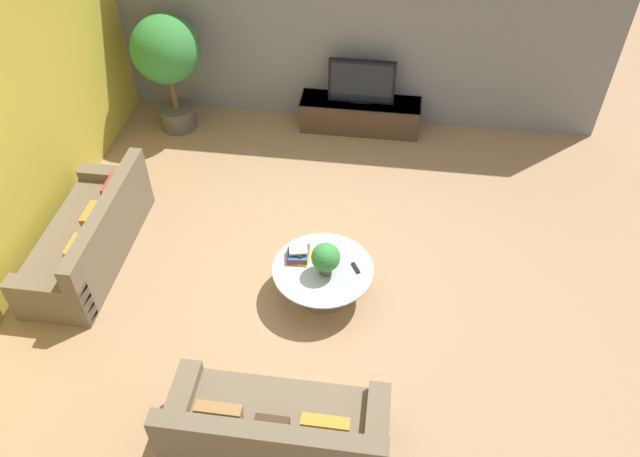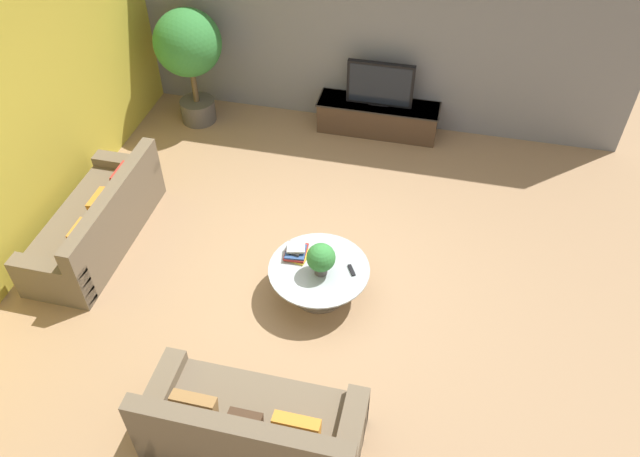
{
  "view_description": "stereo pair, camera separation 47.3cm",
  "coord_description": "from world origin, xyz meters",
  "px_view_note": "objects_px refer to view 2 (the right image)",
  "views": [
    {
      "loc": [
        0.77,
        -4.82,
        5.33
      ],
      "look_at": [
        0.1,
        0.14,
        0.55
      ],
      "focal_mm": 35.0,
      "sensor_mm": 36.0,
      "label": 1
    },
    {
      "loc": [
        1.24,
        -4.74,
        5.33
      ],
      "look_at": [
        0.1,
        0.14,
        0.55
      ],
      "focal_mm": 35.0,
      "sensor_mm": 36.0,
      "label": 2
    }
  ],
  "objects_px": {
    "media_console": "(378,117)",
    "coffee_table": "(319,276)",
    "potted_plant_tabletop": "(321,258)",
    "television": "(380,84)",
    "couch_near_entry": "(252,427)",
    "potted_palm_tall": "(189,50)",
    "couch_by_wall": "(98,223)"
  },
  "relations": [
    {
      "from": "coffee_table",
      "to": "potted_palm_tall",
      "type": "relative_size",
      "value": 0.64
    },
    {
      "from": "coffee_table",
      "to": "potted_plant_tabletop",
      "type": "relative_size",
      "value": 2.86
    },
    {
      "from": "television",
      "to": "potted_plant_tabletop",
      "type": "distance_m",
      "value": 3.31
    },
    {
      "from": "coffee_table",
      "to": "couch_by_wall",
      "type": "xyz_separation_m",
      "value": [
        -2.74,
        0.22,
        0.0
      ]
    },
    {
      "from": "couch_by_wall",
      "to": "potted_palm_tall",
      "type": "height_order",
      "value": "potted_palm_tall"
    },
    {
      "from": "television",
      "to": "potted_plant_tabletop",
      "type": "bearing_deg",
      "value": -91.43
    },
    {
      "from": "couch_near_entry",
      "to": "potted_plant_tabletop",
      "type": "bearing_deg",
      "value": -96.15
    },
    {
      "from": "media_console",
      "to": "couch_by_wall",
      "type": "height_order",
      "value": "couch_by_wall"
    },
    {
      "from": "coffee_table",
      "to": "couch_near_entry",
      "type": "relative_size",
      "value": 0.57
    },
    {
      "from": "television",
      "to": "couch_by_wall",
      "type": "xyz_separation_m",
      "value": [
        -2.86,
        -3.04,
        -0.5
      ]
    },
    {
      "from": "couch_by_wall",
      "to": "couch_near_entry",
      "type": "relative_size",
      "value": 1.08
    },
    {
      "from": "couch_near_entry",
      "to": "potted_plant_tabletop",
      "type": "xyz_separation_m",
      "value": [
        0.2,
        1.83,
        0.33
      ]
    },
    {
      "from": "coffee_table",
      "to": "couch_by_wall",
      "type": "bearing_deg",
      "value": 175.48
    },
    {
      "from": "media_console",
      "to": "couch_by_wall",
      "type": "bearing_deg",
      "value": -133.28
    },
    {
      "from": "media_console",
      "to": "potted_palm_tall",
      "type": "xyz_separation_m",
      "value": [
        -2.67,
        -0.32,
        0.91
      ]
    },
    {
      "from": "television",
      "to": "potted_palm_tall",
      "type": "bearing_deg",
      "value": -173.29
    },
    {
      "from": "couch_by_wall",
      "to": "couch_near_entry",
      "type": "bearing_deg",
      "value": 50.91
    },
    {
      "from": "couch_near_entry",
      "to": "potted_palm_tall",
      "type": "distance_m",
      "value": 5.45
    },
    {
      "from": "coffee_table",
      "to": "couch_near_entry",
      "type": "distance_m",
      "value": 1.89
    },
    {
      "from": "couch_near_entry",
      "to": "media_console",
      "type": "bearing_deg",
      "value": -93.12
    },
    {
      "from": "potted_palm_tall",
      "to": "potted_plant_tabletop",
      "type": "distance_m",
      "value": 3.99
    },
    {
      "from": "couch_by_wall",
      "to": "potted_palm_tall",
      "type": "distance_m",
      "value": 2.86
    },
    {
      "from": "media_console",
      "to": "coffee_table",
      "type": "bearing_deg",
      "value": -92.04
    },
    {
      "from": "television",
      "to": "potted_palm_tall",
      "type": "distance_m",
      "value": 2.71
    },
    {
      "from": "potted_plant_tabletop",
      "to": "television",
      "type": "bearing_deg",
      "value": 88.57
    },
    {
      "from": "couch_near_entry",
      "to": "coffee_table",
      "type": "bearing_deg",
      "value": -94.98
    },
    {
      "from": "couch_by_wall",
      "to": "potted_palm_tall",
      "type": "bearing_deg",
      "value": 175.98
    },
    {
      "from": "television",
      "to": "coffee_table",
      "type": "height_order",
      "value": "television"
    },
    {
      "from": "television",
      "to": "potted_palm_tall",
      "type": "relative_size",
      "value": 0.55
    },
    {
      "from": "media_console",
      "to": "coffee_table",
      "type": "height_order",
      "value": "media_console"
    },
    {
      "from": "couch_near_entry",
      "to": "potted_palm_tall",
      "type": "bearing_deg",
      "value": -63.62
    },
    {
      "from": "television",
      "to": "couch_near_entry",
      "type": "xyz_separation_m",
      "value": [
        -0.28,
        -5.13,
        -0.5
      ]
    }
  ]
}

